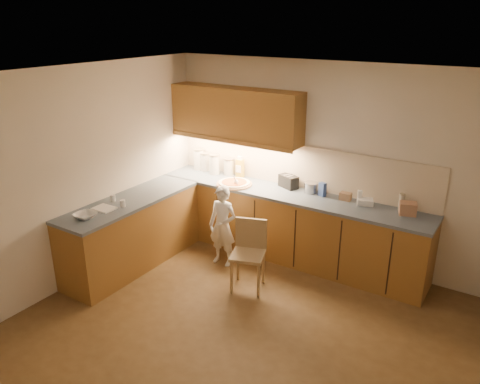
{
  "coord_description": "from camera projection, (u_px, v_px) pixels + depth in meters",
  "views": [
    {
      "loc": [
        2.2,
        -3.48,
        3.09
      ],
      "look_at": [
        -0.8,
        1.2,
        1.0
      ],
      "focal_mm": 35.0,
      "sensor_mm": 36.0,
      "label": 1
    }
  ],
  "objects": [
    {
      "name": "room",
      "position": [
        243.0,
        178.0,
        4.35
      ],
      "size": [
        4.54,
        4.5,
        2.62
      ],
      "color": "#543A1C",
      "rests_on": "ground"
    },
    {
      "name": "l_counter",
      "position": [
        234.0,
        227.0,
        6.23
      ],
      "size": [
        3.77,
        2.62,
        0.92
      ],
      "color": "olive",
      "rests_on": "ground"
    },
    {
      "name": "backsplash",
      "position": [
        298.0,
        166.0,
        6.27
      ],
      "size": [
        3.75,
        0.02,
        0.58
      ],
      "primitive_type": "cube",
      "color": "beige",
      "rests_on": "l_counter"
    },
    {
      "name": "upper_cabinets",
      "position": [
        235.0,
        114.0,
        6.38
      ],
      "size": [
        1.95,
        0.36,
        0.73
      ],
      "color": "olive",
      "rests_on": "ground"
    },
    {
      "name": "pizza_on_board",
      "position": [
        234.0,
        183.0,
        6.43
      ],
      "size": [
        0.49,
        0.49,
        0.2
      ],
      "rotation": [
        0.0,
        0.0,
        0.0
      ],
      "color": "tan",
      "rests_on": "l_counter"
    },
    {
      "name": "child",
      "position": [
        223.0,
        226.0,
        6.08
      ],
      "size": [
        0.4,
        0.27,
        1.08
      ],
      "primitive_type": "imported",
      "rotation": [
        0.0,
        0.0,
        0.04
      ],
      "color": "silver",
      "rests_on": "ground"
    },
    {
      "name": "wooden_chair",
      "position": [
        249.0,
        249.0,
        5.57
      ],
      "size": [
        0.48,
        0.48,
        0.85
      ],
      "rotation": [
        0.0,
        0.0,
        0.34
      ],
      "color": "tan",
      "rests_on": "ground"
    },
    {
      "name": "mixing_bowl",
      "position": [
        85.0,
        216.0,
        5.36
      ],
      "size": [
        0.25,
        0.25,
        0.06
      ],
      "primitive_type": "imported",
      "rotation": [
        0.0,
        0.0,
        -0.01
      ],
      "color": "white",
      "rests_on": "l_counter"
    },
    {
      "name": "canister_a",
      "position": [
        199.0,
        159.0,
        7.04
      ],
      "size": [
        0.16,
        0.16,
        0.32
      ],
      "rotation": [
        0.0,
        0.0,
        0.3
      ],
      "color": "silver",
      "rests_on": "l_counter"
    },
    {
      "name": "canister_b",
      "position": [
        206.0,
        161.0,
        7.0
      ],
      "size": [
        0.16,
        0.16,
        0.27
      ],
      "rotation": [
        0.0,
        0.0,
        0.24
      ],
      "color": "beige",
      "rests_on": "l_counter"
    },
    {
      "name": "canister_c",
      "position": [
        214.0,
        164.0,
        6.84
      ],
      "size": [
        0.16,
        0.16,
        0.3
      ],
      "rotation": [
        0.0,
        0.0,
        -0.27
      ],
      "color": "white",
      "rests_on": "l_counter"
    },
    {
      "name": "canister_d",
      "position": [
        229.0,
        166.0,
        6.8
      ],
      "size": [
        0.16,
        0.16,
        0.25
      ],
      "rotation": [
        0.0,
        0.0,
        -0.4
      ],
      "color": "silver",
      "rests_on": "l_counter"
    },
    {
      "name": "oil_jug",
      "position": [
        240.0,
        168.0,
        6.7
      ],
      "size": [
        0.11,
        0.08,
        0.31
      ],
      "rotation": [
        0.0,
        0.0,
        0.03
      ],
      "color": "gold",
      "rests_on": "l_counter"
    },
    {
      "name": "toaster",
      "position": [
        288.0,
        181.0,
        6.31
      ],
      "size": [
        0.3,
        0.24,
        0.17
      ],
      "rotation": [
        0.0,
        0.0,
        -0.41
      ],
      "color": "black",
      "rests_on": "l_counter"
    },
    {
      "name": "steel_pot",
      "position": [
        311.0,
        187.0,
        6.13
      ],
      "size": [
        0.18,
        0.18,
        0.14
      ],
      "color": "#A9A8AD",
      "rests_on": "l_counter"
    },
    {
      "name": "blue_box",
      "position": [
        322.0,
        189.0,
        6.0
      ],
      "size": [
        0.11,
        0.09,
        0.18
      ],
      "primitive_type": "cube",
      "rotation": [
        0.0,
        0.0,
        -0.36
      ],
      "color": "#3552A0",
      "rests_on": "l_counter"
    },
    {
      "name": "card_box_a",
      "position": [
        345.0,
        196.0,
        5.88
      ],
      "size": [
        0.14,
        0.1,
        0.1
      ],
      "primitive_type": "cube",
      "rotation": [
        0.0,
        0.0,
        -0.01
      ],
      "color": "#957050",
      "rests_on": "l_counter"
    },
    {
      "name": "white_bottle",
      "position": [
        360.0,
        197.0,
        5.77
      ],
      "size": [
        0.07,
        0.07,
        0.16
      ],
      "primitive_type": "cube",
      "rotation": [
        0.0,
        0.0,
        0.39
      ],
      "color": "white",
      "rests_on": "l_counter"
    },
    {
      "name": "flat_pack",
      "position": [
        365.0,
        202.0,
        5.74
      ],
      "size": [
        0.22,
        0.19,
        0.08
      ],
      "primitive_type": "cube",
      "rotation": [
        0.0,
        0.0,
        0.39
      ],
      "color": "white",
      "rests_on": "l_counter"
    },
    {
      "name": "tall_jar",
      "position": [
        401.0,
        202.0,
        5.54
      ],
      "size": [
        0.07,
        0.07,
        0.22
      ],
      "rotation": [
        0.0,
        0.0,
        0.39
      ],
      "color": "beige",
      "rests_on": "l_counter"
    },
    {
      "name": "card_box_b",
      "position": [
        408.0,
        209.0,
        5.44
      ],
      "size": [
        0.23,
        0.2,
        0.15
      ],
      "primitive_type": "cube",
      "rotation": [
        0.0,
        0.0,
        0.32
      ],
      "color": "tan",
      "rests_on": "l_counter"
    },
    {
      "name": "dough_cloth",
      "position": [
        104.0,
        208.0,
        5.62
      ],
      "size": [
        0.26,
        0.2,
        0.02
      ],
      "primitive_type": "cube",
      "rotation": [
        0.0,
        0.0,
        0.01
      ],
      "color": "white",
      "rests_on": "l_counter"
    },
    {
      "name": "spice_jar_a",
      "position": [
        113.0,
        198.0,
        5.84
      ],
      "size": [
        0.07,
        0.07,
        0.08
      ],
      "primitive_type": "cylinder",
      "rotation": [
        0.0,
        0.0,
        0.12
      ],
      "color": "silver",
      "rests_on": "l_counter"
    },
    {
      "name": "spice_jar_b",
      "position": [
        123.0,
        204.0,
        5.67
      ],
      "size": [
        0.08,
        0.08,
        0.09
      ],
      "primitive_type": "cylinder",
      "rotation": [
        0.0,
        0.0,
        -0.39
      ],
      "color": "white",
      "rests_on": "l_counter"
    }
  ]
}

